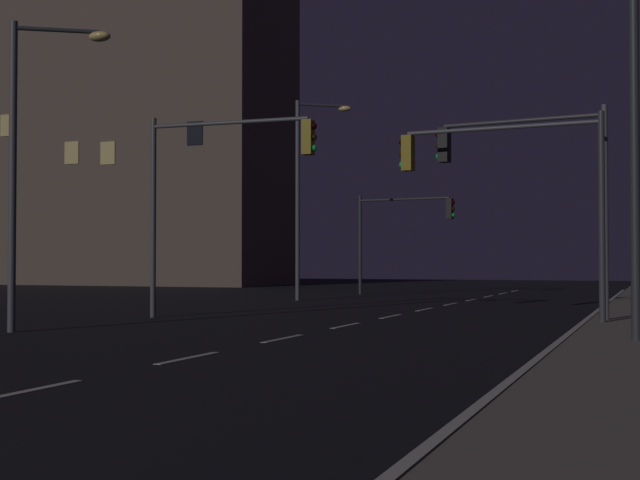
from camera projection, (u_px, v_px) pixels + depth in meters
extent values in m
plane|color=black|center=(353.00, 325.00, 22.78)|extent=(112.00, 112.00, 0.00)
cube|color=silver|center=(30.00, 390.00, 11.10)|extent=(0.14, 2.00, 0.01)
cube|color=silver|center=(188.00, 358.00, 14.84)|extent=(0.14, 2.00, 0.01)
cube|color=silver|center=(283.00, 339.00, 18.57)|extent=(0.14, 2.00, 0.01)
cube|color=silver|center=(346.00, 326.00, 22.31)|extent=(0.14, 2.00, 0.01)
cube|color=silver|center=(391.00, 316.00, 26.04)|extent=(0.14, 2.00, 0.01)
cube|color=silver|center=(425.00, 309.00, 29.78)|extent=(0.14, 2.00, 0.01)
cube|color=silver|center=(451.00, 304.00, 33.52)|extent=(0.14, 2.00, 0.01)
cube|color=silver|center=(472.00, 300.00, 37.25)|extent=(0.14, 2.00, 0.01)
cube|color=silver|center=(489.00, 296.00, 40.99)|extent=(0.14, 2.00, 0.01)
cube|color=silver|center=(503.00, 293.00, 44.72)|extent=(0.14, 2.00, 0.01)
cube|color=silver|center=(515.00, 291.00, 48.46)|extent=(0.14, 2.00, 0.01)
cube|color=silver|center=(589.00, 318.00, 25.50)|extent=(0.14, 53.00, 0.01)
cylinder|color=#38383D|center=(602.00, 216.00, 21.67)|extent=(0.16, 0.16, 5.15)
cylinder|color=#4C4C51|center=(500.00, 128.00, 22.78)|extent=(4.98, 0.48, 0.11)
cube|color=olive|center=(408.00, 153.00, 23.83)|extent=(0.30, 0.36, 0.95)
sphere|color=black|center=(403.00, 142.00, 23.90)|extent=(0.20, 0.20, 0.20)
sphere|color=black|center=(403.00, 154.00, 23.89)|extent=(0.20, 0.20, 0.20)
sphere|color=#19D84C|center=(403.00, 165.00, 23.89)|extent=(0.20, 0.20, 0.20)
cylinder|color=#2D3033|center=(360.00, 245.00, 43.55)|extent=(0.16, 0.16, 4.84)
cylinder|color=#2D3033|center=(404.00, 199.00, 42.53)|extent=(4.59, 0.66, 0.11)
cube|color=black|center=(450.00, 209.00, 41.44)|extent=(0.32, 0.37, 0.95)
sphere|color=black|center=(453.00, 202.00, 41.38)|extent=(0.20, 0.20, 0.20)
sphere|color=black|center=(453.00, 209.00, 41.37)|extent=(0.20, 0.20, 0.20)
sphere|color=#19D84C|center=(453.00, 215.00, 41.36)|extent=(0.20, 0.20, 0.20)
cylinder|color=#4C4C51|center=(605.00, 212.00, 22.58)|extent=(0.16, 0.16, 5.47)
cylinder|color=#38383D|center=(521.00, 121.00, 23.65)|extent=(4.28, 0.64, 0.11)
cube|color=black|center=(444.00, 145.00, 24.64)|extent=(0.32, 0.37, 0.95)
sphere|color=black|center=(439.00, 135.00, 24.72)|extent=(0.20, 0.20, 0.20)
sphere|color=black|center=(439.00, 146.00, 24.72)|extent=(0.20, 0.20, 0.20)
sphere|color=#19D84C|center=(439.00, 156.00, 24.71)|extent=(0.20, 0.20, 0.20)
cylinder|color=#4C4C51|center=(153.00, 218.00, 25.71)|extent=(0.16, 0.16, 5.77)
cylinder|color=#4C4C51|center=(228.00, 123.00, 24.99)|extent=(4.77, 0.25, 0.11)
cube|color=olive|center=(308.00, 137.00, 24.19)|extent=(0.29, 0.35, 0.95)
sphere|color=black|center=(313.00, 126.00, 24.15)|extent=(0.20, 0.20, 0.20)
sphere|color=black|center=(313.00, 137.00, 24.14)|extent=(0.20, 0.20, 0.20)
sphere|color=#19D84C|center=(313.00, 148.00, 24.13)|extent=(0.20, 0.20, 0.20)
cylinder|color=#2D3033|center=(635.00, 147.00, 16.62)|extent=(0.18, 0.18, 7.22)
cylinder|color=#4C4C51|center=(298.00, 200.00, 36.96)|extent=(0.18, 0.18, 8.32)
cylinder|color=#38383D|center=(321.00, 105.00, 37.31)|extent=(1.73, 1.26, 0.10)
ellipsoid|color=#F9D172|center=(345.00, 109.00, 37.56)|extent=(0.56, 0.36, 0.24)
cylinder|color=#4C4C51|center=(13.00, 176.00, 20.35)|extent=(0.18, 0.18, 7.14)
cylinder|color=#2D3033|center=(57.00, 30.00, 20.63)|extent=(1.67, 1.12, 0.10)
ellipsoid|color=#F9D172|center=(100.00, 36.00, 20.82)|extent=(0.56, 0.36, 0.24)
cube|color=brown|center=(111.00, 73.00, 64.08)|extent=(25.58, 9.46, 30.33)
cube|color=#EACC7A|center=(7.00, 125.00, 61.38)|extent=(1.10, 0.06, 1.50)
cube|color=#EACC7A|center=(108.00, 153.00, 58.40)|extent=(1.10, 0.06, 1.50)
cube|color=#EACC7A|center=(72.00, 153.00, 59.41)|extent=(1.10, 0.06, 1.50)
cube|color=black|center=(195.00, 133.00, 56.11)|extent=(1.10, 0.06, 1.50)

